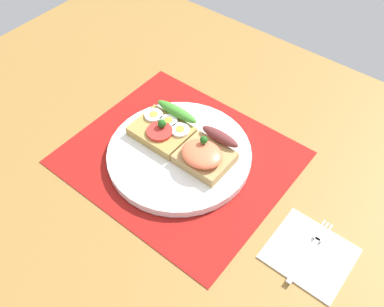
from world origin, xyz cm
name	(u,v)px	position (x,y,z in cm)	size (l,w,h in cm)	color
ground_plane	(180,163)	(0.00, 0.00, -1.60)	(120.00, 90.00, 3.20)	olive
placemat	(179,157)	(0.00, 0.00, 0.15)	(39.32, 34.23, 0.30)	maroon
plate	(179,154)	(0.00, 0.00, 1.09)	(26.73, 26.73, 1.58)	white
sandwich_egg_tomato	(164,128)	(-5.15, 1.82, 3.32)	(10.73, 9.76, 4.07)	#AA8744
sandwich_salmon	(206,153)	(5.18, 1.26, 3.83)	(9.21, 9.50, 5.42)	tan
napkin	(310,253)	(28.62, -2.52, 0.30)	(12.52, 11.41, 0.60)	white
fork	(311,249)	(28.43, -2.13, 0.76)	(1.62, 13.08, 0.32)	#B7B7BC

